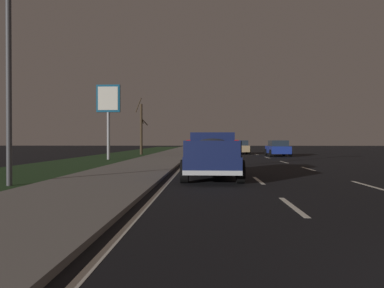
{
  "coord_description": "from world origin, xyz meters",
  "views": [
    {
      "loc": [
        -2.51,
        3.76,
        1.53
      ],
      "look_at": [
        12.44,
        4.37,
        1.38
      ],
      "focal_mm": 32.37,
      "sensor_mm": 36.0,
      "label": 1
    }
  ],
  "objects_px": {
    "sedan_tan": "(240,147)",
    "sedan_blue": "(278,148)",
    "bare_tree_far": "(141,128)",
    "gas_price_sign": "(108,104)",
    "pickup_truck": "(212,154)",
    "street_light_near": "(18,55)"
  },
  "relations": [
    {
      "from": "sedan_tan",
      "to": "sedan_blue",
      "type": "xyz_separation_m",
      "value": [
        -5.18,
        -3.16,
        0.0
      ]
    },
    {
      "from": "sedan_blue",
      "to": "bare_tree_far",
      "type": "distance_m",
      "value": 14.63
    },
    {
      "from": "bare_tree_far",
      "to": "sedan_blue",
      "type": "bearing_deg",
      "value": -103.19
    },
    {
      "from": "sedan_blue",
      "to": "gas_price_sign",
      "type": "height_order",
      "value": "gas_price_sign"
    },
    {
      "from": "gas_price_sign",
      "to": "sedan_tan",
      "type": "bearing_deg",
      "value": -44.71
    },
    {
      "from": "gas_price_sign",
      "to": "bare_tree_far",
      "type": "xyz_separation_m",
      "value": [
        9.95,
        -0.78,
        -1.57
      ]
    },
    {
      "from": "sedan_blue",
      "to": "pickup_truck",
      "type": "bearing_deg",
      "value": 161.25
    },
    {
      "from": "sedan_tan",
      "to": "gas_price_sign",
      "type": "height_order",
      "value": "gas_price_sign"
    },
    {
      "from": "gas_price_sign",
      "to": "street_light_near",
      "type": "distance_m",
      "value": 16.15
    },
    {
      "from": "sedan_tan",
      "to": "street_light_near",
      "type": "bearing_deg",
      "value": 159.93
    },
    {
      "from": "pickup_truck",
      "to": "sedan_tan",
      "type": "xyz_separation_m",
      "value": [
        25.07,
        -3.59,
        -0.2
      ]
    },
    {
      "from": "street_light_near",
      "to": "bare_tree_far",
      "type": "distance_m",
      "value": 26.09
    },
    {
      "from": "pickup_truck",
      "to": "bare_tree_far",
      "type": "height_order",
      "value": "bare_tree_far"
    },
    {
      "from": "sedan_blue",
      "to": "street_light_near",
      "type": "distance_m",
      "value": 26.61
    },
    {
      "from": "sedan_blue",
      "to": "sedan_tan",
      "type": "bearing_deg",
      "value": 31.37
    },
    {
      "from": "sedan_tan",
      "to": "gas_price_sign",
      "type": "relative_size",
      "value": 0.74
    },
    {
      "from": "sedan_tan",
      "to": "street_light_near",
      "type": "xyz_separation_m",
      "value": [
        -27.91,
        10.2,
        3.62
      ]
    },
    {
      "from": "pickup_truck",
      "to": "sedan_blue",
      "type": "bearing_deg",
      "value": -18.75
    },
    {
      "from": "sedan_blue",
      "to": "street_light_near",
      "type": "relative_size",
      "value": 0.61
    },
    {
      "from": "bare_tree_far",
      "to": "sedan_tan",
      "type": "bearing_deg",
      "value": -80.25
    },
    {
      "from": "sedan_blue",
      "to": "street_light_near",
      "type": "height_order",
      "value": "street_light_near"
    },
    {
      "from": "gas_price_sign",
      "to": "sedan_blue",
      "type": "bearing_deg",
      "value": -65.91
    }
  ]
}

